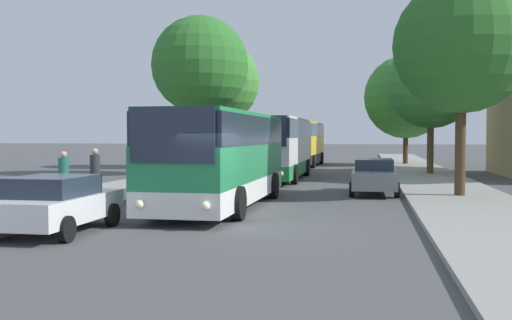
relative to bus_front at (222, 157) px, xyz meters
name	(u,v)px	position (x,y,z in m)	size (l,w,h in m)	color
ground_plane	(231,228)	(1.33, -4.36, -1.72)	(300.00, 300.00, 0.00)	#4C4C4F
sidewalk_right	(510,233)	(8.33, -4.36, -1.65)	(4.00, 120.00, 0.15)	gray
bus_front	(222,157)	(0.00, 0.00, 0.00)	(2.92, 10.42, 3.21)	silver
bus_middle	(278,147)	(0.02, 13.00, 0.09)	(2.90, 10.61, 3.40)	#238942
bus_rear	(302,143)	(-0.23, 27.93, 0.13)	(2.93, 10.60, 3.48)	#2D2D2D
parked_car_left_curb	(55,203)	(-2.84, -6.03, -0.97)	(2.12, 4.06, 1.44)	silver
parked_car_right_near	(374,176)	(5.17, 5.65, -0.95)	(1.95, 4.67, 1.46)	slate
pedestrian_waiting_near	(95,174)	(-4.66, 0.06, -0.63)	(0.36, 0.36, 1.85)	#23232D
pedestrian_walking_back	(64,177)	(-5.36, -0.90, -0.68)	(0.36, 0.36, 1.76)	#23232D
tree_left_near	(200,65)	(-5.22, 15.71, 5.03)	(5.95, 5.95, 9.59)	#513D23
tree_left_far	(217,82)	(-6.18, 23.67, 4.70)	(6.36, 6.36, 9.47)	#47331E
tree_right_near	(406,97)	(7.96, 30.22, 3.84)	(6.74, 6.74, 8.79)	#47331E
tree_right_mid	(431,84)	(8.66, 17.84, 3.83)	(5.40, 5.40, 8.12)	#513D23
tree_right_far	(462,46)	(8.40, 4.20, 4.15)	(5.20, 5.20, 8.34)	#47331E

